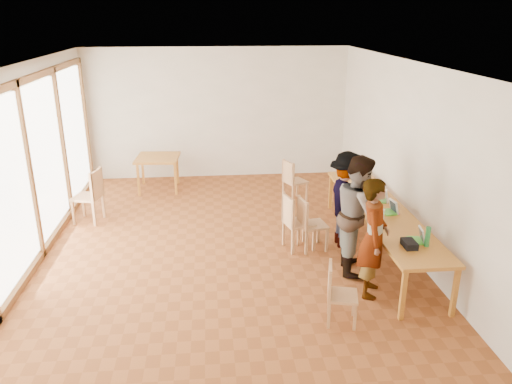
% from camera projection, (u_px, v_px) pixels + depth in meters
% --- Properties ---
extents(ground, '(8.00, 8.00, 0.00)m').
position_uv_depth(ground, '(225.00, 249.00, 8.30)').
color(ground, brown).
rests_on(ground, ground).
extents(wall_back, '(6.00, 0.10, 3.00)m').
position_uv_depth(wall_back, '(218.00, 114.00, 11.53)').
color(wall_back, silver).
rests_on(wall_back, ground).
extents(wall_front, '(6.00, 0.10, 3.00)m').
position_uv_depth(wall_front, '(240.00, 301.00, 4.04)').
color(wall_front, silver).
rests_on(wall_front, ground).
extents(wall_right, '(0.10, 8.00, 3.00)m').
position_uv_depth(wall_right, '(409.00, 157.00, 8.05)').
color(wall_right, silver).
rests_on(wall_right, ground).
extents(window_wall, '(0.10, 8.00, 3.00)m').
position_uv_depth(window_wall, '(27.00, 167.00, 7.52)').
color(window_wall, white).
rests_on(window_wall, ground).
extents(ceiling, '(6.00, 8.00, 0.04)m').
position_uv_depth(ceiling, '(221.00, 62.00, 7.27)').
color(ceiling, white).
rests_on(ceiling, wall_back).
extents(communal_table, '(0.80, 4.00, 0.75)m').
position_uv_depth(communal_table, '(381.00, 211.00, 8.00)').
color(communal_table, orange).
rests_on(communal_table, ground).
extents(side_table, '(0.90, 0.90, 0.75)m').
position_uv_depth(side_table, '(158.00, 160.00, 10.87)').
color(side_table, orange).
rests_on(side_table, ground).
extents(chair_near, '(0.44, 0.44, 0.42)m').
position_uv_depth(chair_near, '(336.00, 288.00, 6.18)').
color(chair_near, tan).
rests_on(chair_near, ground).
extents(chair_mid, '(0.54, 0.54, 0.50)m').
position_uv_depth(chair_mid, '(294.00, 217.00, 8.10)').
color(chair_mid, tan).
rests_on(chair_mid, ground).
extents(chair_far, '(0.48, 0.48, 0.48)m').
position_uv_depth(chair_far, '(308.00, 219.00, 8.10)').
color(chair_far, tan).
rests_on(chair_far, ground).
extents(chair_empty, '(0.54, 0.54, 0.46)m').
position_uv_depth(chair_empty, '(292.00, 177.00, 10.22)').
color(chair_empty, tan).
rests_on(chair_empty, ground).
extents(chair_spare, '(0.57, 0.57, 0.54)m').
position_uv_depth(chair_spare, '(92.00, 190.00, 9.18)').
color(chair_spare, tan).
rests_on(chair_spare, ground).
extents(person_near, '(0.58, 0.71, 1.68)m').
position_uv_depth(person_near, '(374.00, 238.00, 6.72)').
color(person_near, gray).
rests_on(person_near, ground).
extents(person_mid, '(0.79, 0.96, 1.79)m').
position_uv_depth(person_mid, '(359.00, 214.00, 7.36)').
color(person_mid, gray).
rests_on(person_mid, ground).
extents(person_far, '(0.62, 1.05, 1.62)m').
position_uv_depth(person_far, '(346.00, 200.00, 8.18)').
color(person_far, gray).
rests_on(person_far, ground).
extents(laptop_near, '(0.24, 0.27, 0.20)m').
position_uv_depth(laptop_near, '(418.00, 238.00, 6.81)').
color(laptop_near, green).
rests_on(laptop_near, communal_table).
extents(laptop_mid, '(0.25, 0.28, 0.21)m').
position_uv_depth(laptop_mid, '(391.00, 209.00, 7.79)').
color(laptop_mid, green).
rests_on(laptop_mid, communal_table).
extents(laptop_far, '(0.25, 0.27, 0.18)m').
position_uv_depth(laptop_far, '(384.00, 198.00, 8.26)').
color(laptop_far, green).
rests_on(laptop_far, communal_table).
extents(yellow_mug, '(0.14, 0.14, 0.09)m').
position_uv_depth(yellow_mug, '(369.00, 199.00, 8.25)').
color(yellow_mug, yellow).
rests_on(yellow_mug, communal_table).
extents(green_bottle, '(0.07, 0.07, 0.28)m').
position_uv_depth(green_bottle, '(428.00, 237.00, 6.64)').
color(green_bottle, '#268240').
rests_on(green_bottle, communal_table).
extents(clear_glass, '(0.07, 0.07, 0.09)m').
position_uv_depth(clear_glass, '(382.00, 216.00, 7.57)').
color(clear_glass, silver).
rests_on(clear_glass, communal_table).
extents(condiment_cup, '(0.08, 0.08, 0.06)m').
position_uv_depth(condiment_cup, '(383.00, 211.00, 7.78)').
color(condiment_cup, white).
rests_on(condiment_cup, communal_table).
extents(pink_phone, '(0.05, 0.10, 0.01)m').
position_uv_depth(pink_phone, '(397.00, 213.00, 7.78)').
color(pink_phone, '#F1469C').
rests_on(pink_phone, communal_table).
extents(black_pouch, '(0.16, 0.26, 0.09)m').
position_uv_depth(black_pouch, '(409.00, 244.00, 6.65)').
color(black_pouch, black).
rests_on(black_pouch, communal_table).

